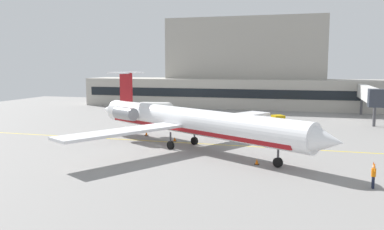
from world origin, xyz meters
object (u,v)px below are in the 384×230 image
at_px(marshaller, 373,175).
at_px(fuel_tank, 155,108).
at_px(baggage_tug, 223,125).
at_px(regional_jet, 188,121).
at_px(pushback_tractor, 276,124).

bearing_deg(marshaller, fuel_tank, 130.69).
xyz_separation_m(baggage_tug, marshaller, (16.09, -22.77, 0.11)).
relative_size(regional_jet, baggage_tug, 8.39).
distance_m(regional_jet, marshaller, 20.48).
distance_m(pushback_tractor, fuel_tank, 25.93).
bearing_deg(fuel_tank, pushback_tractor, -28.85).
bearing_deg(regional_jet, pushback_tractor, 58.79).
height_order(pushback_tractor, fuel_tank, fuel_tank).
height_order(baggage_tug, marshaller, marshaller).
distance_m(pushback_tractor, marshaller, 26.04).
distance_m(regional_jet, pushback_tractor, 16.57).
height_order(regional_jet, pushback_tractor, regional_jet).
xyz_separation_m(regional_jet, pushback_tractor, (8.53, 14.07, -1.98)).
bearing_deg(fuel_tank, regional_jet, -61.91).
bearing_deg(pushback_tractor, regional_jet, -121.21).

